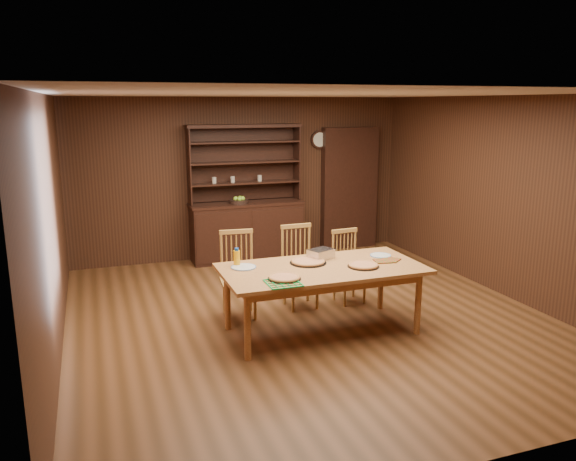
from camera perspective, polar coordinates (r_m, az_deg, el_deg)
name	(u,v)px	position (r m, az deg, el deg)	size (l,w,h in m)	color
floor	(309,317)	(6.80, 2.14, -8.78)	(6.00, 6.00, 0.00)	brown
room_shell	(310,186)	(6.39, 2.26, 4.50)	(6.00, 6.00, 6.00)	silver
china_hutch	(247,223)	(9.14, -4.23, 0.75)	(1.84, 0.52, 2.17)	black
doorway	(349,188)	(9.85, 6.24, 4.28)	(1.00, 0.18, 2.10)	black
wall_clock	(319,140)	(9.59, 3.21, 9.21)	(0.30, 0.05, 0.30)	black
dining_table	(322,273)	(6.18, 3.48, -4.31)	(2.21, 1.10, 0.75)	#BC8441
chair_left	(238,271)	(6.73, -5.10, -4.11)	(0.46, 0.45, 1.03)	#B8833F
chair_center	(299,263)	(7.03, 1.08, -3.35)	(0.43, 0.41, 1.03)	#B8833F
chair_right	(347,264)	(7.25, 6.03, -3.37)	(0.41, 0.39, 0.93)	#B8833F
pizza_left	(284,278)	(5.73, -0.38, -4.80)	(0.34, 0.34, 0.04)	black
pizza_right	(363,265)	(6.21, 7.66, -3.52)	(0.35, 0.35, 0.04)	black
pizza_center	(308,262)	(6.29, 2.05, -3.18)	(0.41, 0.41, 0.04)	black
cooling_rack	(283,283)	(5.60, -0.50, -5.34)	(0.32, 0.32, 0.01)	#0B993C
plate_left	(244,267)	(6.13, -4.54, -3.73)	(0.28, 0.28, 0.02)	beige
plate_right	(381,255)	(6.66, 9.38, -2.51)	(0.25, 0.25, 0.02)	beige
foil_dish	(321,254)	(6.48, 3.35, -2.38)	(0.28, 0.20, 0.11)	white
juice_bottle	(237,258)	(6.20, -5.23, -2.77)	(0.07, 0.07, 0.20)	#F3A50C
pot_holder_a	(391,260)	(6.51, 10.37, -2.94)	(0.19, 0.19, 0.01)	#B0141A
pot_holder_b	(383,261)	(6.44, 9.59, -3.08)	(0.18, 0.18, 0.01)	#B0141A
fruit_bowl	(239,201)	(8.96, -5.01, 3.02)	(0.30, 0.30, 0.12)	black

